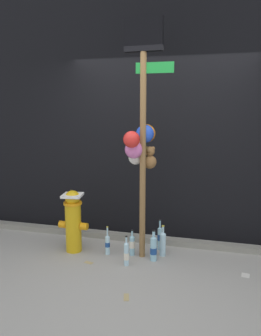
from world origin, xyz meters
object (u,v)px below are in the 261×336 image
memorial_post (141,128)px  bottle_4 (132,244)px  bottle_0 (160,237)px  bottle_2 (108,244)px  fire_hydrant (73,219)px  bottle_5 (126,254)px  bottle_1 (153,248)px  bottle_3 (163,243)px

memorial_post → bottle_4: bearing=-160.5°
bottle_0 → bottle_2: bottle_0 is taller
fire_hydrant → memorial_post: bearing=6.8°
bottle_5 → bottle_4: bearing=90.8°
bottle_1 → memorial_post: bearing=146.8°
memorial_post → bottle_2: (-0.41, -0.10, -1.45)m
bottle_3 → bottle_5: 0.52m
fire_hydrant → bottle_3: 1.17m
bottle_2 → bottle_4: bearing=11.0°
memorial_post → fire_hydrant: memorial_post is taller
bottle_2 → bottle_0: bearing=26.7°
fire_hydrant → bottle_2: fire_hydrant is taller
bottle_2 → fire_hydrant: bearing=-179.1°
bottle_0 → bottle_2: bearing=-153.3°
bottle_3 → bottle_5: bottle_3 is taller
bottle_0 → bottle_1: (-0.02, -0.33, -0.01)m
memorial_post → bottle_5: 1.48m
bottle_3 → memorial_post: bearing=-171.6°
fire_hydrant → bottle_4: (0.76, 0.07, -0.28)m
bottle_4 → memorial_post: bearing=19.5°
memorial_post → bottle_2: size_ratio=7.65×
bottle_0 → bottle_5: bearing=-119.5°
memorial_post → fire_hydrant: size_ratio=3.50×
memorial_post → bottle_1: bearing=-33.2°
fire_hydrant → bottle_0: bearing=16.5°
bottle_0 → fire_hydrant: bearing=-163.5°
bottle_3 → bottle_4: bearing=-168.4°
bottle_5 → bottle_0: bearing=60.5°
fire_hydrant → bottle_5: (0.76, -0.22, -0.28)m
fire_hydrant → bottle_0: (1.07, 0.32, -0.26)m
fire_hydrant → bottle_4: bearing=5.0°
memorial_post → bottle_2: bearing=-166.8°
memorial_post → bottle_5: (-0.10, -0.32, -1.44)m
memorial_post → bottle_5: bearing=-107.0°
bottle_3 → bottle_5: bearing=-135.5°
bottle_1 → bottle_5: bottle_1 is taller
bottle_1 → bottle_2: 0.59m
bottle_4 → bottle_5: (0.00, -0.29, 0.00)m
bottle_1 → bottle_2: bearing=177.6°
bottle_3 → bottle_5: (-0.37, -0.36, -0.02)m
bottle_2 → bottle_4: size_ratio=1.11×
memorial_post → bottle_5: size_ratio=7.76×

